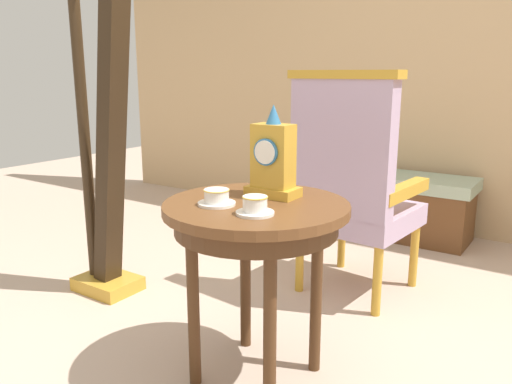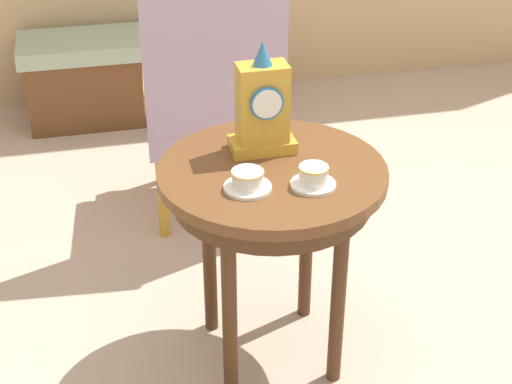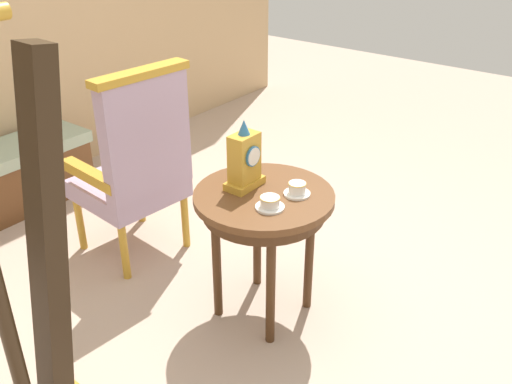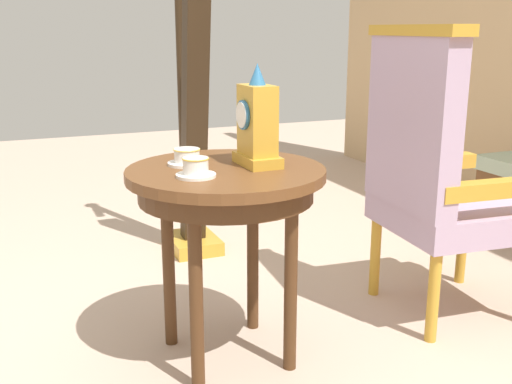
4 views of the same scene
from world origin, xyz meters
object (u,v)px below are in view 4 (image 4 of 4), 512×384
Objects in this scene: teacup_left at (187,157)px; mantel_clock at (257,125)px; armchair at (435,171)px; side_table at (226,193)px; teacup_right at (196,168)px; harp at (191,118)px.

mantel_clock reaches higher than teacup_left.
teacup_left is 0.98m from armchair.
side_table is 0.25m from mantel_clock.
armchair is at bearing 90.82° from side_table.
teacup_right is 1.19m from harp.
teacup_right is (0.08, -0.13, 0.11)m from side_table.
teacup_right is 1.01m from armchair.
mantel_clock reaches higher than side_table.
armchair is (0.08, 0.97, -0.12)m from teacup_left.
armchair reaches higher than mantel_clock.
armchair is (-0.09, 0.99, -0.12)m from teacup_right.
mantel_clock is (0.09, 0.21, 0.11)m from teacup_left.
mantel_clock is 0.29× the size of armchair.
teacup_left is at bearing -94.86° from armchair.
teacup_left is at bearing -132.52° from side_table.
harp is (-1.05, -0.66, 0.10)m from armchair.
harp is (-1.14, 0.34, -0.01)m from teacup_right.
armchair is (-0.01, 0.87, -0.01)m from side_table.
armchair is (-0.01, 0.75, -0.23)m from mantel_clock.
side_table is at bearing 122.51° from teacup_right.
armchair is 1.24m from harp.
harp is at bearing 163.51° from teacup_right.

